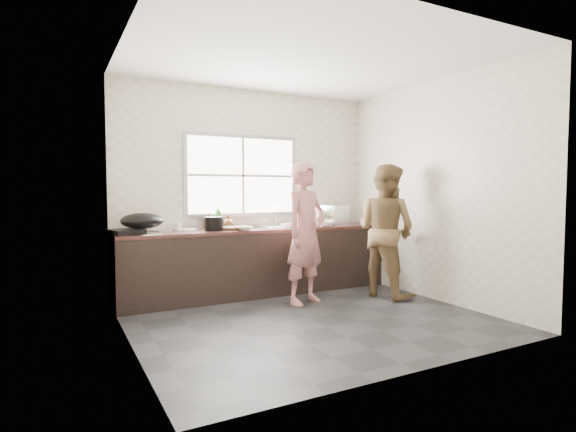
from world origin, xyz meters
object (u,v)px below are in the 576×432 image
bottle_brown_short (228,222)px  wok (142,221)px  woman (305,238)px  bottle_brown_tall (208,221)px  bottle_green (218,217)px  glass_jar (179,227)px  black_pot (214,224)px  dish_rack (334,215)px  bowl_mince (244,228)px  pot_lid_left (151,234)px  burner (125,232)px  bowl_held (288,225)px  pot_lid_right (162,230)px  plate_food (188,230)px  cutting_board (231,228)px  person_side (386,230)px  bowl_crabs (325,224)px

bottle_brown_short → wok: wok is taller
woman → bottle_brown_tall: size_ratio=8.32×
bottle_green → wok: 1.05m
woman → glass_jar: size_ratio=17.36×
black_pot → dish_rack: dish_rack is taller
bowl_mince → dish_rack: 1.49m
dish_rack → pot_lid_left: 2.61m
dish_rack → burner: bearing=157.6°
woman → bowl_mince: (-0.58, 0.51, 0.10)m
bowl_held → bottle_brown_tall: (-0.99, 0.31, 0.06)m
burner → pot_lid_right: burner is taller
pot_lid_left → woman: bearing=-16.6°
bottle_brown_short → dish_rack: size_ratio=0.43×
burner → pot_lid_left: 0.33m
pot_lid_left → dish_rack: bearing=4.4°
bottle_brown_short → plate_food: bearing=-179.7°
bottle_green → dish_rack: bearing=-8.3°
cutting_board → bottle_brown_tall: bearing=128.6°
dish_rack → cutting_board: bearing=158.9°
person_side → burner: (-3.04, 0.89, 0.04)m
woman → burner: (-1.95, 0.73, 0.10)m
person_side → wok: size_ratio=3.54×
plate_food → bottle_brown_short: 0.53m
pot_lid_right → pot_lid_left: bearing=-118.7°
bowl_mince → wok: 1.20m
wok → pot_lid_right: bearing=42.7°
bottle_brown_short → pot_lid_left: 1.10m
plate_food → pot_lid_right: size_ratio=0.76×
dish_rack → pot_lid_right: size_ratio=1.39×
burner → woman: bearing=-20.6°
black_pot → glass_jar: bearing=155.2°
cutting_board → bottle_brown_tall: 0.34m
bowl_mince → bottle_brown_short: bottle_brown_short is taller
bowl_held → wok: size_ratio=0.46×
bowl_crabs → pot_lid_left: bowl_crabs is taller
plate_food → pot_lid_left: plate_food is taller
black_pot → bottle_brown_short: (0.25, 0.17, -0.00)m
cutting_board → pot_lid_left: size_ratio=1.42×
cutting_board → bowl_crabs: bearing=-7.8°
dish_rack → pot_lid_right: dish_rack is taller
woman → pot_lid_right: bearing=129.3°
glass_jar → pot_lid_left: 0.53m
bottle_brown_tall → burner: bottle_brown_tall is taller
person_side → pot_lid_right: size_ratio=6.27×
person_side → black_pot: bearing=52.8°
bowl_held → pot_lid_right: (-1.59, 0.26, -0.03)m
person_side → pot_lid_right: 2.79m
wok → dish_rack: 2.66m
pot_lid_right → bottle_brown_short: bearing=-3.5°
bowl_held → plate_food: bearing=171.1°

